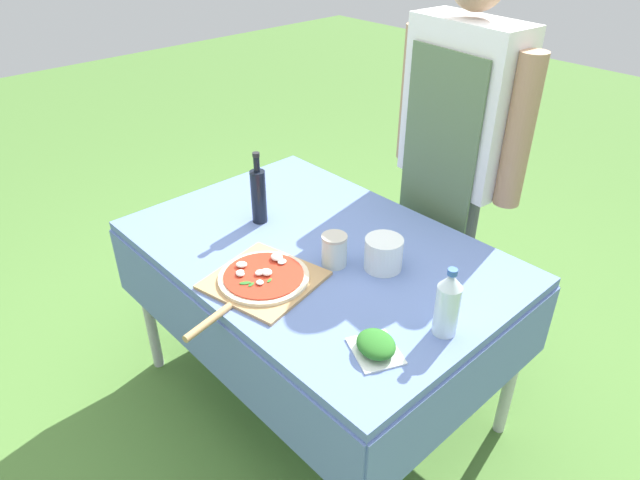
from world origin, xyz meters
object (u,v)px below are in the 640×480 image
(prep_table, at_px, (318,266))
(sauce_jar, at_px, (334,252))
(pizza_on_peel, at_px, (262,279))
(herb_container, at_px, (376,345))
(water_bottle, at_px, (448,304))
(person_cook, at_px, (457,145))
(oil_bottle, at_px, (259,195))
(mixing_tub, at_px, (384,254))

(prep_table, xyz_separation_m, sauce_jar, (0.12, -0.03, 0.13))
(pizza_on_peel, relative_size, herb_container, 2.89)
(pizza_on_peel, height_order, herb_container, herb_container)
(prep_table, distance_m, water_bottle, 0.62)
(person_cook, height_order, water_bottle, person_cook)
(water_bottle, bearing_deg, herb_container, -110.30)
(oil_bottle, bearing_deg, herb_container, -14.77)
(person_cook, height_order, mixing_tub, person_cook)
(person_cook, relative_size, herb_container, 8.94)
(pizza_on_peel, relative_size, water_bottle, 2.43)
(oil_bottle, relative_size, water_bottle, 1.29)
(prep_table, height_order, oil_bottle, oil_bottle)
(person_cook, xyz_separation_m, water_bottle, (0.50, -0.71, -0.14))
(water_bottle, distance_m, sauce_jar, 0.48)
(prep_table, distance_m, person_cook, 0.75)
(person_cook, height_order, pizza_on_peel, person_cook)
(prep_table, bearing_deg, oil_bottle, -173.59)
(person_cook, xyz_separation_m, oil_bottle, (-0.39, -0.71, -0.13))
(sauce_jar, bearing_deg, person_cook, 91.79)
(herb_container, bearing_deg, oil_bottle, 165.23)
(sauce_jar, bearing_deg, herb_container, -28.89)
(water_bottle, bearing_deg, oil_bottle, 179.91)
(prep_table, height_order, water_bottle, water_bottle)
(oil_bottle, xyz_separation_m, sauce_jar, (0.42, 0.01, -0.06))
(water_bottle, bearing_deg, mixing_tub, 161.46)
(person_cook, bearing_deg, water_bottle, 131.55)
(person_cook, bearing_deg, mixing_tub, 110.67)
(prep_table, bearing_deg, person_cook, 82.05)
(sauce_jar, bearing_deg, mixing_tub, 40.47)
(oil_bottle, bearing_deg, person_cook, 60.85)
(oil_bottle, distance_m, mixing_tub, 0.56)
(pizza_on_peel, xyz_separation_m, sauce_jar, (0.08, 0.25, 0.04))
(person_cook, bearing_deg, sauce_jar, 98.11)
(pizza_on_peel, distance_m, herb_container, 0.48)
(herb_container, bearing_deg, sauce_jar, 151.11)
(prep_table, distance_m, herb_container, 0.58)
(person_cook, height_order, sauce_jar, person_cook)
(prep_table, distance_m, mixing_tub, 0.29)
(pizza_on_peel, distance_m, sauce_jar, 0.27)
(prep_table, bearing_deg, water_bottle, -3.38)
(water_bottle, bearing_deg, prep_table, 176.62)
(herb_container, bearing_deg, prep_table, 154.23)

